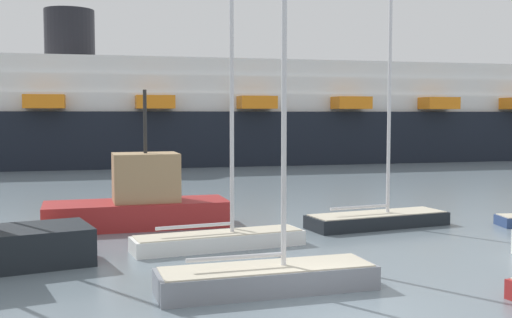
{
  "coord_description": "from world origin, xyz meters",
  "views": [
    {
      "loc": [
        -5.75,
        -14.42,
        4.99
      ],
      "look_at": [
        0.0,
        8.48,
        3.28
      ],
      "focal_mm": 44.0,
      "sensor_mm": 36.0,
      "label": 1
    }
  ],
  "objects": [
    {
      "name": "sailboat_5",
      "position": [
        -1.48,
        8.15,
        0.57
      ],
      "size": [
        6.6,
        2.38,
        11.72
      ],
      "rotation": [
        0.0,
        0.0,
        0.15
      ],
      "color": "white",
      "rests_on": "ground_plane"
    },
    {
      "name": "ground_plane",
      "position": [
        0.0,
        0.0,
        0.0
      ],
      "size": [
        600.0,
        600.0,
        0.0
      ],
      "primitive_type": "plane",
      "color": "slate"
    },
    {
      "name": "cruise_ship",
      "position": [
        8.48,
        49.39,
        4.74
      ],
      "size": [
        94.37,
        15.1,
        15.0
      ],
      "rotation": [
        0.0,
        0.0,
        -0.0
      ],
      "color": "black",
      "rests_on": "ground_plane"
    },
    {
      "name": "sailboat_4",
      "position": [
        6.15,
        10.83,
        0.54
      ],
      "size": [
        6.64,
        2.81,
        12.55
      ],
      "rotation": [
        0.0,
        0.0,
        0.15
      ],
      "color": "black",
      "rests_on": "ground_plane"
    },
    {
      "name": "sailboat_2",
      "position": [
        -1.22,
        2.33,
        0.48
      ],
      "size": [
        6.29,
        2.03,
        9.82
      ],
      "rotation": [
        0.0,
        0.0,
        0.05
      ],
      "color": "gray",
      "rests_on": "ground_plane"
    },
    {
      "name": "fishing_boat_1",
      "position": [
        -4.04,
        13.41,
        1.12
      ],
      "size": [
        8.03,
        3.01,
        6.03
      ],
      "rotation": [
        0.0,
        0.0,
        0.03
      ],
      "color": "maroon",
      "rests_on": "ground_plane"
    }
  ]
}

